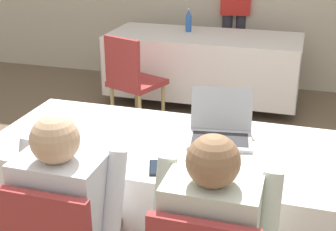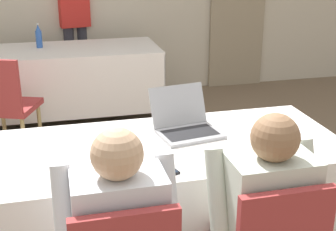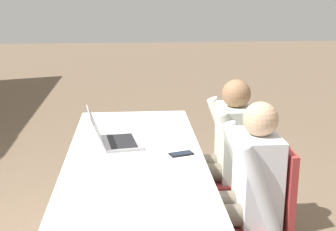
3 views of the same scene
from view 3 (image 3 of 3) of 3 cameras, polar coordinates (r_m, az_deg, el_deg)
name	(u,v)px [view 3 (image 3 of 3)]	position (r m, az deg, el deg)	size (l,w,h in m)	color
conference_table_near	(135,179)	(3.04, -4.03, -7.75)	(2.04, 0.86, 0.75)	white
laptop	(114,138)	(3.15, -6.62, -2.73)	(0.39, 0.39, 0.24)	#99999E
cell_phone	(181,154)	(2.96, 1.58, -4.69)	(0.12, 0.16, 0.01)	black
paper_beside_laptop	(149,204)	(2.33, -2.33, -10.70)	(0.31, 0.36, 0.00)	white
paper_centre_table	(114,142)	(3.20, -6.54, -3.28)	(0.32, 0.36, 0.00)	white
paper_left_edge	(110,130)	(3.48, -7.07, -1.72)	(0.30, 0.35, 0.00)	white
chair_near_left	(260,210)	(2.89, 11.10, -11.23)	(0.44, 0.44, 0.89)	tan
chair_near_right	(237,169)	(3.45, 8.36, -6.51)	(0.44, 0.44, 0.89)	tan
person_checkered_shirt	(244,186)	(2.79, 9.22, -8.44)	(0.50, 0.52, 1.15)	#665B4C
person_white_shirt	(223,149)	(3.37, 6.76, -4.06)	(0.50, 0.52, 1.15)	#665B4C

